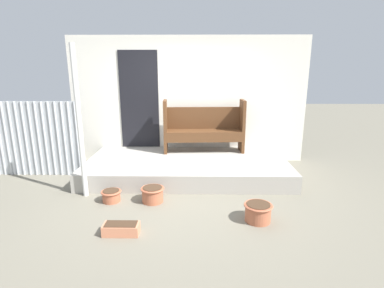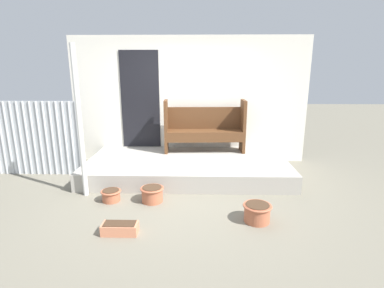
{
  "view_description": "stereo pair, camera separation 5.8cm",
  "coord_description": "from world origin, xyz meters",
  "px_view_note": "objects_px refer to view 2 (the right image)",
  "views": [
    {
      "loc": [
        0.22,
        -4.45,
        2.0
      ],
      "look_at": [
        0.16,
        0.31,
        0.75
      ],
      "focal_mm": 28.0,
      "sensor_mm": 36.0,
      "label": 1
    },
    {
      "loc": [
        0.28,
        -4.45,
        2.0
      ],
      "look_at": [
        0.16,
        0.31,
        0.75
      ],
      "focal_mm": 28.0,
      "sensor_mm": 36.0,
      "label": 2
    }
  ],
  "objects_px": {
    "bench": "(204,126)",
    "flower_pot_left": "(111,195)",
    "support_post": "(79,124)",
    "planter_box_rect": "(120,228)",
    "flower_pot_right": "(257,212)",
    "flower_pot_middle": "(152,194)"
  },
  "relations": [
    {
      "from": "flower_pot_left",
      "to": "flower_pot_right",
      "type": "bearing_deg",
      "value": -15.08
    },
    {
      "from": "flower_pot_left",
      "to": "support_post",
      "type": "bearing_deg",
      "value": 155.98
    },
    {
      "from": "bench",
      "to": "flower_pot_middle",
      "type": "bearing_deg",
      "value": -117.64
    },
    {
      "from": "flower_pot_left",
      "to": "bench",
      "type": "bearing_deg",
      "value": 50.54
    },
    {
      "from": "bench",
      "to": "flower_pot_middle",
      "type": "distance_m",
      "value": 2.05
    },
    {
      "from": "flower_pot_middle",
      "to": "flower_pot_right",
      "type": "relative_size",
      "value": 0.94
    },
    {
      "from": "support_post",
      "to": "flower_pot_left",
      "type": "relative_size",
      "value": 7.56
    },
    {
      "from": "flower_pot_middle",
      "to": "bench",
      "type": "bearing_deg",
      "value": 65.19
    },
    {
      "from": "support_post",
      "to": "flower_pot_right",
      "type": "distance_m",
      "value": 2.88
    },
    {
      "from": "flower_pot_left",
      "to": "flower_pot_right",
      "type": "distance_m",
      "value": 2.18
    },
    {
      "from": "flower_pot_left",
      "to": "flower_pot_middle",
      "type": "relative_size",
      "value": 0.86
    },
    {
      "from": "flower_pot_middle",
      "to": "planter_box_rect",
      "type": "relative_size",
      "value": 0.82
    },
    {
      "from": "flower_pot_right",
      "to": "planter_box_rect",
      "type": "relative_size",
      "value": 0.87
    },
    {
      "from": "planter_box_rect",
      "to": "bench",
      "type": "bearing_deg",
      "value": 68.16
    },
    {
      "from": "support_post",
      "to": "flower_pot_right",
      "type": "xyz_separation_m",
      "value": [
        2.58,
        -0.78,
        -1.03
      ]
    },
    {
      "from": "bench",
      "to": "flower_pot_left",
      "type": "bearing_deg",
      "value": -132.29
    },
    {
      "from": "flower_pot_left",
      "to": "flower_pot_middle",
      "type": "height_order",
      "value": "flower_pot_middle"
    },
    {
      "from": "bench",
      "to": "planter_box_rect",
      "type": "distance_m",
      "value": 2.97
    },
    {
      "from": "bench",
      "to": "flower_pot_left",
      "type": "height_order",
      "value": "bench"
    },
    {
      "from": "support_post",
      "to": "planter_box_rect",
      "type": "height_order",
      "value": "support_post"
    },
    {
      "from": "planter_box_rect",
      "to": "flower_pot_left",
      "type": "bearing_deg",
      "value": 112.2
    },
    {
      "from": "flower_pot_middle",
      "to": "flower_pot_right",
      "type": "bearing_deg",
      "value": -20.96
    }
  ]
}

